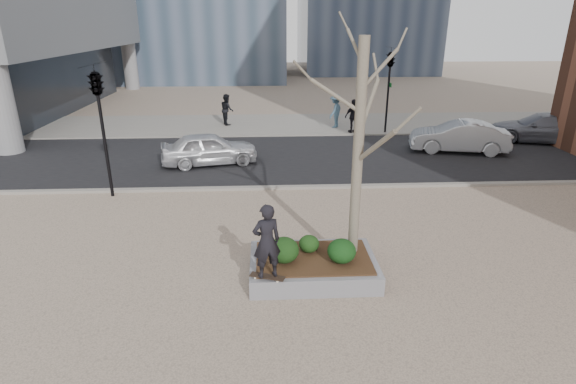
{
  "coord_description": "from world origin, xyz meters",
  "views": [
    {
      "loc": [
        -0.08,
        -9.4,
        5.76
      ],
      "look_at": [
        0.5,
        2.0,
        1.4
      ],
      "focal_mm": 28.0,
      "sensor_mm": 36.0,
      "label": 1
    }
  ],
  "objects_px": {
    "skateboarder": "(267,241)",
    "police_car": "(209,149)",
    "skateboard": "(267,277)",
    "planter": "(313,267)"
  },
  "relations": [
    {
      "from": "skateboarder",
      "to": "police_car",
      "type": "bearing_deg",
      "value": -93.8
    },
    {
      "from": "skateboard",
      "to": "police_car",
      "type": "bearing_deg",
      "value": 122.6
    },
    {
      "from": "planter",
      "to": "police_car",
      "type": "relative_size",
      "value": 0.75
    },
    {
      "from": "planter",
      "to": "skateboarder",
      "type": "height_order",
      "value": "skateboarder"
    },
    {
      "from": "planter",
      "to": "skateboarder",
      "type": "xyz_separation_m",
      "value": [
        -1.1,
        -0.86,
        1.15
      ]
    },
    {
      "from": "skateboard",
      "to": "skateboarder",
      "type": "distance_m",
      "value": 0.89
    },
    {
      "from": "planter",
      "to": "skateboard",
      "type": "relative_size",
      "value": 3.85
    },
    {
      "from": "skateboard",
      "to": "planter",
      "type": "bearing_deg",
      "value": 57.15
    },
    {
      "from": "planter",
      "to": "skateboard",
      "type": "bearing_deg",
      "value": -142.1
    },
    {
      "from": "skateboard",
      "to": "skateboarder",
      "type": "relative_size",
      "value": 0.46
    }
  ]
}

